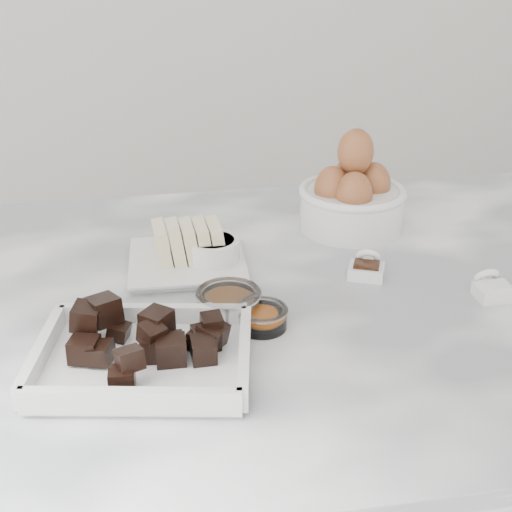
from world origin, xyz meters
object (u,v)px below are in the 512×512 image
(egg_bowl, at_px, (352,197))
(salt_spoon, at_px, (492,288))
(zest_bowl, at_px, (262,317))
(vanilla_spoon, at_px, (367,267))
(sugar_ramekin, at_px, (213,252))
(honey_bowl, at_px, (229,303))
(butter_plate, at_px, (184,251))
(chocolate_dish, at_px, (143,350))

(egg_bowl, bearing_deg, salt_spoon, -64.92)
(zest_bowl, xyz_separation_m, vanilla_spoon, (0.17, 0.11, -0.00))
(sugar_ramekin, height_order, egg_bowl, egg_bowl)
(honey_bowl, bearing_deg, vanilla_spoon, 20.85)
(butter_plate, xyz_separation_m, honey_bowl, (0.04, -0.15, -0.01))
(butter_plate, xyz_separation_m, egg_bowl, (0.28, 0.10, 0.03))
(egg_bowl, distance_m, honey_bowl, 0.34)
(salt_spoon, bearing_deg, honey_bowl, 178.68)
(butter_plate, relative_size, egg_bowl, 1.00)
(honey_bowl, bearing_deg, butter_plate, 106.10)
(butter_plate, bearing_deg, egg_bowl, 19.34)
(chocolate_dish, distance_m, egg_bowl, 0.49)
(honey_bowl, relative_size, salt_spoon, 1.45)
(egg_bowl, distance_m, zest_bowl, 0.35)
(egg_bowl, xyz_separation_m, salt_spoon, (0.12, -0.26, -0.04))
(egg_bowl, relative_size, honey_bowl, 2.04)
(butter_plate, relative_size, salt_spoon, 2.96)
(honey_bowl, bearing_deg, chocolate_dish, -137.79)
(salt_spoon, bearing_deg, butter_plate, 158.39)
(sugar_ramekin, bearing_deg, salt_spoon, -22.41)
(sugar_ramekin, relative_size, honey_bowl, 0.90)
(butter_plate, height_order, egg_bowl, egg_bowl)
(chocolate_dish, xyz_separation_m, egg_bowl, (0.35, 0.35, 0.03))
(chocolate_dish, relative_size, honey_bowl, 3.17)
(sugar_ramekin, distance_m, vanilla_spoon, 0.22)
(chocolate_dish, xyz_separation_m, zest_bowl, (0.15, 0.07, -0.01))
(butter_plate, height_order, vanilla_spoon, butter_plate)
(honey_bowl, distance_m, zest_bowl, 0.05)
(honey_bowl, relative_size, vanilla_spoon, 1.19)
(butter_plate, bearing_deg, salt_spoon, -21.61)
(chocolate_dish, xyz_separation_m, honey_bowl, (0.11, 0.10, -0.01))
(egg_bowl, height_order, vanilla_spoon, egg_bowl)
(zest_bowl, relative_size, vanilla_spoon, 0.91)
(butter_plate, bearing_deg, zest_bowl, -66.49)
(zest_bowl, bearing_deg, butter_plate, 113.51)
(egg_bowl, height_order, zest_bowl, egg_bowl)
(chocolate_dish, height_order, sugar_ramekin, chocolate_dish)
(sugar_ramekin, xyz_separation_m, salt_spoon, (0.36, -0.15, -0.01))
(chocolate_dish, distance_m, vanilla_spoon, 0.37)
(chocolate_dish, height_order, honey_bowl, chocolate_dish)
(chocolate_dish, height_order, zest_bowl, chocolate_dish)
(chocolate_dish, distance_m, butter_plate, 0.26)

